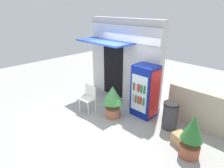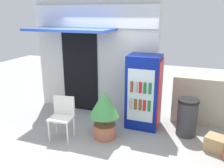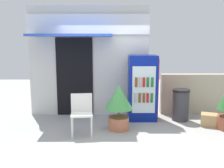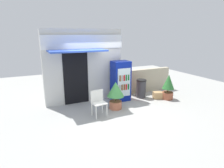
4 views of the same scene
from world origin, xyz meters
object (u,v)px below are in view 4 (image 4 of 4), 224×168
object	(u,v)px
potted_plant_curbside	(168,86)
cardboard_box	(158,95)
plastic_chair	(98,101)
trash_bin	(141,88)
drink_cooler	(121,81)
potted_plant_near_shop	(116,93)

from	to	relation	value
potted_plant_curbside	cardboard_box	bearing A→B (deg)	143.27
plastic_chair	trash_bin	size ratio (longest dim) A/B	1.10
drink_cooler	potted_plant_curbside	size ratio (longest dim) A/B	1.54
plastic_chair	potted_plant_curbside	world-z (taller)	potted_plant_curbside
potted_plant_near_shop	trash_bin	bearing A→B (deg)	23.74
plastic_chair	trash_bin	distance (m)	2.69
plastic_chair	potted_plant_curbside	xyz separation A→B (m)	(3.42, 0.33, 0.06)
drink_cooler	potted_plant_curbside	distance (m)	2.11
trash_bin	potted_plant_curbside	bearing A→B (deg)	-37.12
plastic_chair	trash_bin	world-z (taller)	plastic_chair
potted_plant_near_shop	potted_plant_curbside	xyz separation A→B (m)	(2.58, 0.02, -0.04)
drink_cooler	cardboard_box	bearing A→B (deg)	-18.96
potted_plant_near_shop	plastic_chair	bearing A→B (deg)	-159.42
potted_plant_curbside	trash_bin	distance (m)	1.19
potted_plant_near_shop	cardboard_box	world-z (taller)	potted_plant_near_shop
drink_cooler	plastic_chair	size ratio (longest dim) A/B	1.87
drink_cooler	potted_plant_curbside	xyz separation A→B (m)	(1.93, -0.80, -0.25)
drink_cooler	potted_plant_curbside	bearing A→B (deg)	-22.50
plastic_chair	cardboard_box	world-z (taller)	plastic_chair
drink_cooler	potted_plant_near_shop	bearing A→B (deg)	-128.54
drink_cooler	trash_bin	world-z (taller)	drink_cooler
plastic_chair	cardboard_box	xyz separation A→B (m)	(3.08, 0.58, -0.40)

